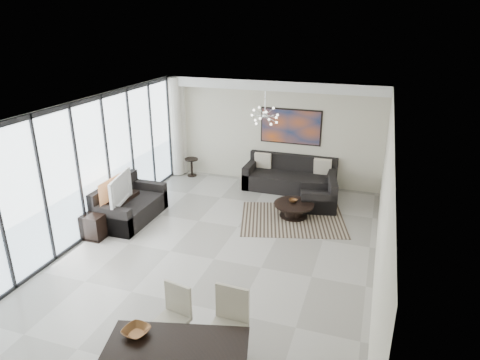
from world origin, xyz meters
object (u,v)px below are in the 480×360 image
at_px(dining_table, 176,353).
at_px(sofa_main, 290,178).
at_px(coffee_table, 294,209).
at_px(television, 116,189).
at_px(tv_console, 111,214).

bearing_deg(dining_table, sofa_main, 91.03).
height_order(coffee_table, sofa_main, sofa_main).
height_order(coffee_table, dining_table, dining_table).
distance_m(sofa_main, television, 4.71).
height_order(sofa_main, television, television).
bearing_deg(dining_table, tv_console, 133.11).
bearing_deg(television, dining_table, -150.59).
bearing_deg(television, coffee_table, -77.42).
bearing_deg(coffee_table, television, -155.36).
xyz_separation_m(coffee_table, dining_table, (-0.33, -5.49, 0.45)).
xyz_separation_m(television, dining_table, (3.36, -3.80, -0.24)).
bearing_deg(television, tv_console, 92.49).
distance_m(sofa_main, dining_table, 7.18).
xyz_separation_m(coffee_table, television, (-3.68, -1.69, 0.68)).
relative_size(coffee_table, television, 0.82).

